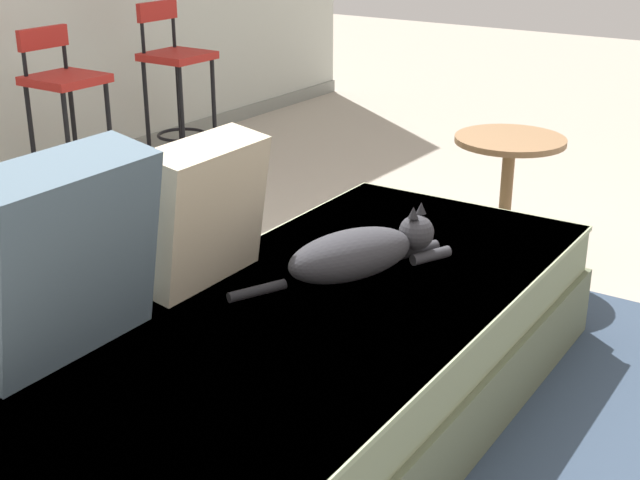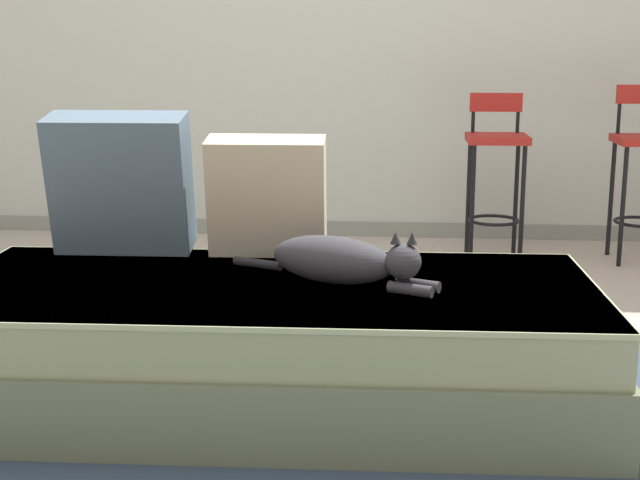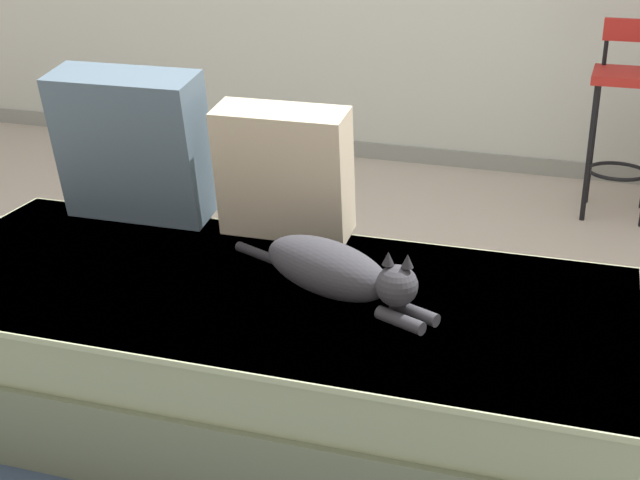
# 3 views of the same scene
# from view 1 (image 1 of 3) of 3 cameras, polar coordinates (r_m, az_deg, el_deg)

# --- Properties ---
(ground_plane) EXTENTS (16.00, 16.00, 0.00)m
(ground_plane) POSITION_cam_1_polar(r_m,az_deg,el_deg) (2.91, -6.64, -9.34)
(ground_plane) COLOR #A89E8E
(ground_plane) RESTS_ON ground
(area_rug) EXTENTS (2.79, 2.04, 0.01)m
(area_rug) POSITION_cam_1_polar(r_m,az_deg,el_deg) (2.57, 5.65, -13.78)
(area_rug) COLOR #334256
(area_rug) RESTS_ON ground
(couch) EXTENTS (2.11, 0.99, 0.41)m
(couch) POSITION_cam_1_polar(r_m,az_deg,el_deg) (2.60, -0.04, -8.02)
(couch) COLOR #636B50
(couch) RESTS_ON ground
(throw_pillow_corner) EXTENTS (0.49, 0.27, 0.51)m
(throw_pillow_corner) POSITION_cam_1_polar(r_m,az_deg,el_deg) (2.23, -16.28, -1.07)
(throw_pillow_corner) COLOR #4C6070
(throw_pillow_corner) RESTS_ON couch
(throw_pillow_middle) EXTENTS (0.42, 0.22, 0.43)m
(throw_pillow_middle) POSITION_cam_1_polar(r_m,az_deg,el_deg) (2.59, -7.58, 1.80)
(throw_pillow_middle) COLOR beige
(throw_pillow_middle) RESTS_ON couch
(cat) EXTENTS (0.69, 0.38, 0.19)m
(cat) POSITION_cam_1_polar(r_m,az_deg,el_deg) (2.65, 2.55, -0.81)
(cat) COLOR #333338
(cat) RESTS_ON couch
(bar_stool_near_window) EXTENTS (0.32, 0.32, 0.89)m
(bar_stool_near_window) POSITION_cam_1_polar(r_m,az_deg,el_deg) (4.49, -15.97, 8.40)
(bar_stool_near_window) COLOR black
(bar_stool_near_window) RESTS_ON ground
(bar_stool_by_doorway) EXTENTS (0.32, 0.32, 0.93)m
(bar_stool_by_doorway) POSITION_cam_1_polar(r_m,az_deg,el_deg) (5.00, -9.18, 10.31)
(bar_stool_by_doorway) COLOR black
(bar_stool_by_doorway) RESTS_ON ground
(side_table) EXTENTS (0.44, 0.44, 0.57)m
(side_table) POSITION_cam_1_polar(r_m,az_deg,el_deg) (3.69, 11.86, 3.43)
(side_table) COLOR olive
(side_table) RESTS_ON ground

